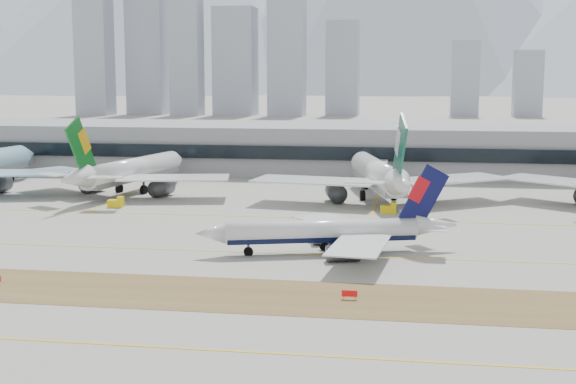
% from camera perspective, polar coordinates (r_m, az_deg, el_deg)
% --- Properties ---
extents(ground, '(3000.00, 3000.00, 0.00)m').
position_cam_1_polar(ground, '(146.58, -2.65, -3.89)').
color(ground, gray).
rests_on(ground, ground).
extents(apron_markings, '(360.00, 122.22, 0.06)m').
position_cam_1_polar(apron_markings, '(96.24, -9.24, -10.61)').
color(apron_markings, brown).
rests_on(apron_markings, ground).
extents(taxiing_airliner, '(45.63, 38.86, 15.67)m').
position_cam_1_polar(taxiing_airliner, '(140.59, 3.09, -2.85)').
color(taxiing_airliner, white).
rests_on(taxiing_airliner, ground).
extents(widebody_eva, '(59.67, 59.19, 21.65)m').
position_cam_1_polar(widebody_eva, '(213.48, -11.25, 1.41)').
color(widebody_eva, white).
rests_on(widebody_eva, ground).
extents(widebody_cathay, '(63.34, 63.10, 23.20)m').
position_cam_1_polar(widebody_cathay, '(199.19, 6.53, 1.14)').
color(widebody_cathay, white).
rests_on(widebody_cathay, ground).
extents(terminal, '(280.00, 43.10, 15.00)m').
position_cam_1_polar(terminal, '(257.81, 2.48, 3.14)').
color(terminal, gray).
rests_on(terminal, ground).
extents(hold_sign_right, '(2.20, 0.15, 1.35)m').
position_cam_1_polar(hold_sign_right, '(112.73, 4.40, -7.22)').
color(hold_sign_right, red).
rests_on(hold_sign_right, ground).
extents(gse_b, '(3.55, 2.00, 2.60)m').
position_cam_1_polar(gse_b, '(192.84, -12.11, -0.77)').
color(gse_b, yellow).
rests_on(gse_b, ground).
extents(gse_c, '(3.55, 2.00, 2.60)m').
position_cam_1_polar(gse_c, '(181.98, 7.20, -1.19)').
color(gse_c, yellow).
rests_on(gse_c, ground).
extents(city_skyline, '(342.00, 49.80, 140.00)m').
position_cam_1_polar(city_skyline, '(609.27, -3.96, 10.16)').
color(city_skyline, '#9DA2B2').
rests_on(city_skyline, ground).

